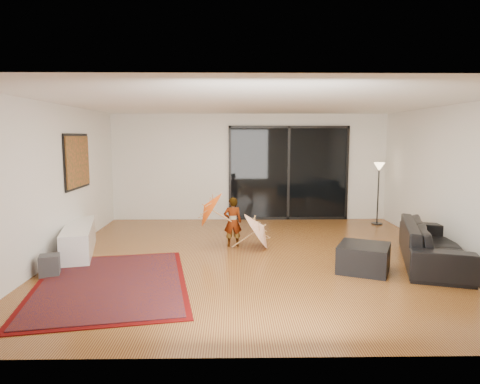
{
  "coord_description": "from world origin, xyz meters",
  "views": [
    {
      "loc": [
        -0.42,
        -7.41,
        2.14
      ],
      "look_at": [
        -0.29,
        0.53,
        1.1
      ],
      "focal_mm": 32.0,
      "sensor_mm": 36.0,
      "label": 1
    }
  ],
  "objects_px": {
    "media_console": "(79,239)",
    "ottoman": "(364,258)",
    "sofa": "(434,244)",
    "child": "(233,222)"
  },
  "relations": [
    {
      "from": "media_console",
      "to": "ottoman",
      "type": "distance_m",
      "value": 5.04
    },
    {
      "from": "media_console",
      "to": "ottoman",
      "type": "bearing_deg",
      "value": -27.52
    },
    {
      "from": "media_console",
      "to": "sofa",
      "type": "distance_m",
      "value": 6.25
    },
    {
      "from": "sofa",
      "to": "child",
      "type": "distance_m",
      "value": 3.6
    },
    {
      "from": "ottoman",
      "to": "sofa",
      "type": "bearing_deg",
      "value": 16.22
    },
    {
      "from": "media_console",
      "to": "child",
      "type": "xyz_separation_m",
      "value": [
        2.82,
        0.47,
        0.22
      ]
    },
    {
      "from": "ottoman",
      "to": "child",
      "type": "relative_size",
      "value": 0.78
    },
    {
      "from": "media_console",
      "to": "sofa",
      "type": "height_order",
      "value": "sofa"
    },
    {
      "from": "sofa",
      "to": "media_console",
      "type": "bearing_deg",
      "value": 100.8
    },
    {
      "from": "media_console",
      "to": "child",
      "type": "distance_m",
      "value": 2.87
    }
  ]
}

